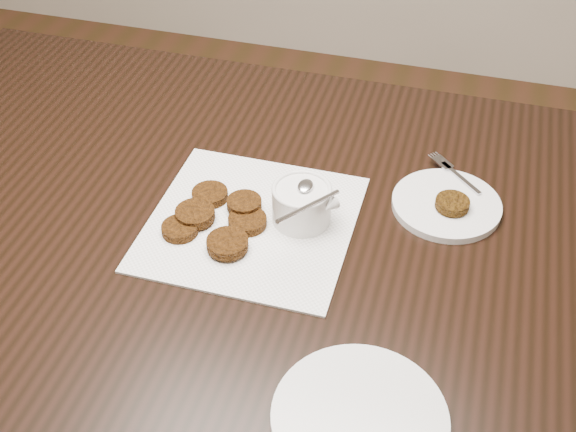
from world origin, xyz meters
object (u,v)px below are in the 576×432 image
object	(u,v)px
table	(244,352)
plate_with_patty	(447,202)
plate_empty	(360,418)
napkin	(251,223)
sauce_ramekin	(302,188)

from	to	relation	value
table	plate_with_patty	world-z (taller)	plate_with_patty
plate_empty	table	bearing A→B (deg)	129.91
napkin	plate_empty	xyz separation A→B (m)	(0.25, -0.32, 0.01)
table	plate_empty	xyz separation A→B (m)	(0.28, -0.34, 0.38)
sauce_ramekin	plate_with_patty	size ratio (longest dim) A/B	0.73
plate_empty	napkin	bearing A→B (deg)	127.77
table	plate_empty	size ratio (longest dim) A/B	6.68
napkin	plate_with_patty	size ratio (longest dim) A/B	1.81
table	sauce_ramekin	distance (m)	0.46
napkin	sauce_ramekin	size ratio (longest dim) A/B	2.49
table	napkin	xyz separation A→B (m)	(0.04, -0.02, 0.38)
sauce_ramekin	plate_empty	distance (m)	0.39
napkin	sauce_ramekin	bearing A→B (deg)	20.53
sauce_ramekin	plate_with_patty	xyz separation A→B (m)	(0.23, 0.10, -0.06)
sauce_ramekin	plate_empty	xyz separation A→B (m)	(0.17, -0.35, -0.06)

